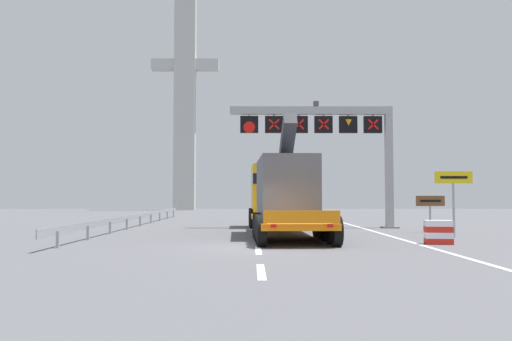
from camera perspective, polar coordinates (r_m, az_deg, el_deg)
name	(u,v)px	position (r m, az deg, el deg)	size (l,w,h in m)	color
ground	(254,247)	(18.38, -0.23, -8.56)	(112.00, 112.00, 0.00)	#5B5B60
lane_markings	(254,219)	(41.27, -0.17, -5.41)	(0.20, 60.49, 0.01)	silver
edge_line_right	(357,227)	(30.98, 11.28, -6.19)	(0.20, 63.00, 0.01)	silver
overhead_lane_gantry	(332,131)	(29.79, 8.45, 4.42)	(9.61, 0.90, 7.30)	#9EA0A5
heavy_haul_truck_orange	(280,193)	(25.76, 2.75, -2.50)	(3.42, 14.13, 5.30)	orange
exit_sign_yellow	(454,187)	(24.04, 21.23, -1.71)	(1.66, 0.15, 2.91)	#9EA0A5
tourist_info_sign_brown	(430,205)	(26.95, 18.91, -3.64)	(1.43, 0.15, 1.84)	#9EA0A5
crash_barrier_striped	(438,232)	(20.56, 19.73, -6.53)	(1.06, 0.63, 0.90)	red
guardrail_left	(139,217)	(31.88, -12.91, -5.08)	(0.13, 29.66, 0.76)	#999EA3
bridge_pylon_distant	(185,90)	(69.96, -7.93, 8.91)	(9.00, 2.00, 31.44)	#B7B7B2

